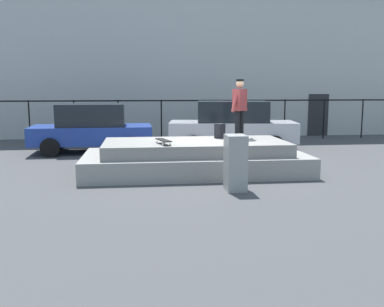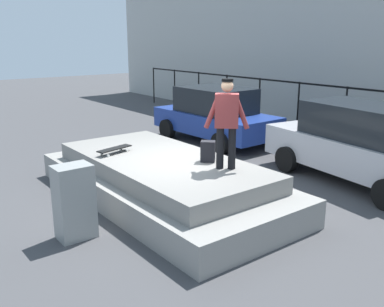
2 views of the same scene
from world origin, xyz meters
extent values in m
plane|color=#424244|center=(0.00, 0.00, 0.00)|extent=(60.00, 60.00, 0.00)
cube|color=gray|center=(-0.38, -0.27, 0.27)|extent=(5.98, 2.82, 0.53)
cube|color=gray|center=(-0.38, -0.27, 0.70)|extent=(4.91, 2.31, 0.34)
cylinder|color=black|center=(1.04, 0.35, 1.26)|extent=(0.14, 0.14, 0.79)
cylinder|color=black|center=(0.89, 0.19, 1.26)|extent=(0.14, 0.14, 0.79)
cube|color=maroon|center=(0.97, 0.27, 1.96)|extent=(0.47, 0.47, 0.62)
cylinder|color=maroon|center=(1.15, 0.46, 1.93)|extent=(0.27, 0.28, 0.61)
cylinder|color=maroon|center=(0.79, 0.08, 1.93)|extent=(0.27, 0.28, 0.61)
sphere|color=tan|center=(0.97, 0.27, 2.41)|extent=(0.22, 0.22, 0.22)
cylinder|color=black|center=(0.97, 0.27, 2.51)|extent=(0.30, 0.30, 0.05)
cube|color=black|center=(-1.27, -0.86, 0.98)|extent=(0.39, 0.84, 0.02)
cylinder|color=silver|center=(-1.24, -0.58, 0.90)|extent=(0.04, 0.06, 0.06)
cylinder|color=silver|center=(-1.43, -0.63, 0.90)|extent=(0.04, 0.06, 0.06)
cylinder|color=silver|center=(-1.11, -1.10, 0.90)|extent=(0.04, 0.06, 0.06)
cylinder|color=silver|center=(-1.30, -1.15, 0.90)|extent=(0.04, 0.06, 0.06)
cube|color=black|center=(0.41, 0.31, 1.08)|extent=(0.34, 0.34, 0.42)
cube|color=navy|center=(-3.57, 3.93, 0.64)|extent=(4.25, 1.96, 0.64)
cube|color=black|center=(-3.57, 3.93, 1.35)|extent=(2.35, 1.70, 0.77)
cylinder|color=black|center=(-4.90, 4.85, 0.32)|extent=(0.64, 0.23, 0.64)
cylinder|color=black|center=(-4.85, 2.94, 0.32)|extent=(0.64, 0.23, 0.64)
cylinder|color=black|center=(-2.29, 4.91, 0.32)|extent=(0.64, 0.23, 0.64)
cylinder|color=black|center=(-2.24, 3.00, 0.32)|extent=(0.64, 0.23, 0.64)
cube|color=#B7B7BC|center=(1.55, 3.92, 0.69)|extent=(4.84, 2.42, 0.74)
cube|color=black|center=(1.55, 3.92, 1.43)|extent=(2.74, 1.92, 0.76)
cylinder|color=black|center=(0.26, 5.03, 0.32)|extent=(0.66, 0.31, 0.64)
cylinder|color=black|center=(0.00, 3.21, 0.32)|extent=(0.66, 0.31, 0.64)
cylinder|color=black|center=(3.10, 4.63, 0.32)|extent=(0.66, 0.31, 0.64)
cylinder|color=black|center=(2.85, 2.81, 0.32)|extent=(0.66, 0.31, 0.64)
cube|color=gray|center=(0.26, -2.43, 0.63)|extent=(0.44, 0.60, 1.26)
cylinder|color=black|center=(-6.46, 7.03, 0.89)|extent=(0.06, 0.06, 1.79)
cylinder|color=black|center=(-4.62, 7.03, 0.89)|extent=(0.06, 0.06, 1.79)
cylinder|color=black|center=(-2.77, 7.03, 0.89)|extent=(0.06, 0.06, 1.79)
cylinder|color=black|center=(-0.92, 7.03, 0.89)|extent=(0.06, 0.06, 1.79)
cylinder|color=black|center=(0.92, 7.03, 0.89)|extent=(0.06, 0.06, 1.79)
cylinder|color=black|center=(2.77, 7.03, 0.89)|extent=(0.06, 0.06, 1.79)
cylinder|color=black|center=(4.62, 7.03, 0.89)|extent=(0.06, 0.06, 1.79)
cylinder|color=black|center=(6.46, 7.03, 0.89)|extent=(0.06, 0.06, 1.79)
cylinder|color=black|center=(8.31, 7.03, 0.89)|extent=(0.06, 0.06, 1.79)
cube|color=black|center=(0.00, 7.03, 1.75)|extent=(24.00, 0.04, 0.06)
cube|color=#B2B2AD|center=(0.00, 12.72, 3.41)|extent=(33.62, 8.80, 6.82)
cube|color=#4C4C51|center=(0.00, 12.72, 6.97)|extent=(34.30, 9.24, 0.30)
cube|color=#262628|center=(6.72, 8.31, 1.00)|extent=(1.00, 0.06, 2.00)
camera|label=1|loc=(-1.87, -11.92, 2.30)|focal=40.76mm
camera|label=2|loc=(6.65, -4.92, 3.23)|focal=40.03mm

